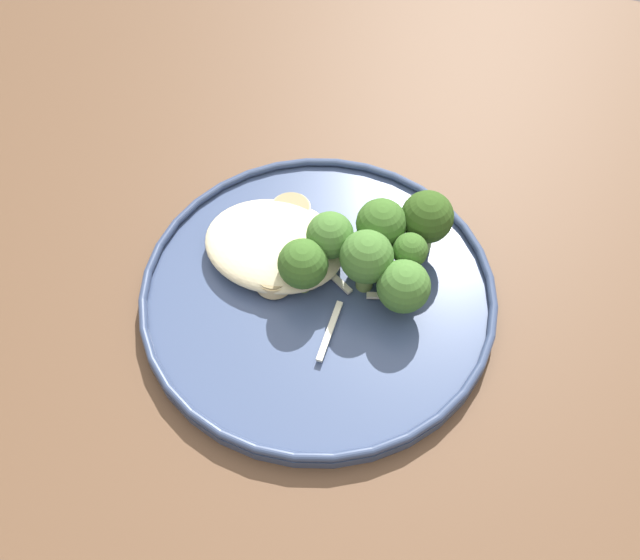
{
  "coord_description": "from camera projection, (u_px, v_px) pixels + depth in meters",
  "views": [
    {
      "loc": [
        -0.11,
        0.3,
        1.23
      ],
      "look_at": [
        -0.01,
        -0.0,
        0.76
      ],
      "focal_mm": 39.83,
      "sensor_mm": 36.0,
      "label": 1
    }
  ],
  "objects": [
    {
      "name": "broccoli_floret_center_pile",
      "position": [
        404.0,
        287.0,
        0.54
      ],
      "size": [
        0.04,
        0.04,
        0.05
      ],
      "color": "#7A994C",
      "rests_on": "dinner_plate"
    },
    {
      "name": "onion_sliver_long_sliver",
      "position": [
        330.0,
        331.0,
        0.55
      ],
      "size": [
        0.01,
        0.06,
        0.0
      ],
      "primitive_type": "cube",
      "rotation": [
        0.0,
        0.0,
        4.72
      ],
      "color": "silver",
      "rests_on": "dinner_plate"
    },
    {
      "name": "onion_sliver_curled_piece",
      "position": [
        330.0,
        273.0,
        0.58
      ],
      "size": [
        0.05,
        0.03,
        0.0
      ],
      "primitive_type": "cube",
      "rotation": [
        0.0,
        0.0,
        2.6
      ],
      "color": "silver",
      "rests_on": "dinner_plate"
    },
    {
      "name": "ground",
      "position": [
        312.0,
        532.0,
        1.2
      ],
      "size": [
        6.0,
        6.0,
        0.0
      ],
      "primitive_type": "plane",
      "color": "#47423D"
    },
    {
      "name": "seared_scallop_tiny_bay",
      "position": [
        291.0,
        212.0,
        0.61
      ],
      "size": [
        0.03,
        0.03,
        0.02
      ],
      "color": "#E5C689",
      "rests_on": "dinner_plate"
    },
    {
      "name": "broccoli_floret_front_edge",
      "position": [
        330.0,
        237.0,
        0.56
      ],
      "size": [
        0.04,
        0.04,
        0.06
      ],
      "color": "#89A356",
      "rests_on": "dinner_plate"
    },
    {
      "name": "noodle_bed",
      "position": [
        274.0,
        245.0,
        0.59
      ],
      "size": [
        0.12,
        0.09,
        0.03
      ],
      "color": "beige",
      "rests_on": "dinner_plate"
    },
    {
      "name": "seared_scallop_right_edge",
      "position": [
        325.0,
        252.0,
        0.59
      ],
      "size": [
        0.03,
        0.03,
        0.02
      ],
      "color": "#E5C689",
      "rests_on": "dinner_plate"
    },
    {
      "name": "broccoli_floret_split_head",
      "position": [
        427.0,
        219.0,
        0.57
      ],
      "size": [
        0.04,
        0.04,
        0.06
      ],
      "color": "#89A356",
      "rests_on": "dinner_plate"
    },
    {
      "name": "broccoli_floret_near_rim",
      "position": [
        307.0,
        263.0,
        0.55
      ],
      "size": [
        0.04,
        0.04,
        0.05
      ],
      "color": "#7A994C",
      "rests_on": "dinner_plate"
    },
    {
      "name": "wooden_dining_table",
      "position": [
        306.0,
        342.0,
        0.65
      ],
      "size": [
        1.4,
        1.0,
        0.74
      ],
      "color": "brown",
      "rests_on": "ground"
    },
    {
      "name": "seared_scallop_front_small",
      "position": [
        283.0,
        241.0,
        0.59
      ],
      "size": [
        0.02,
        0.02,
        0.02
      ],
      "color": "#DBB77A",
      "rests_on": "dinner_plate"
    },
    {
      "name": "seared_scallop_on_noodles",
      "position": [
        274.0,
        279.0,
        0.57
      ],
      "size": [
        0.03,
        0.03,
        0.01
      ],
      "color": "#E5C689",
      "rests_on": "dinner_plate"
    },
    {
      "name": "broccoli_floret_small_sprig",
      "position": [
        366.0,
        258.0,
        0.55
      ],
      "size": [
        0.04,
        0.04,
        0.06
      ],
      "color": "#7A994C",
      "rests_on": "dinner_plate"
    },
    {
      "name": "broccoli_floret_left_leaning",
      "position": [
        410.0,
        254.0,
        0.56
      ],
      "size": [
        0.03,
        0.03,
        0.05
      ],
      "color": "#7A994C",
      "rests_on": "dinner_plate"
    },
    {
      "name": "dinner_plate",
      "position": [
        320.0,
        288.0,
        0.58
      ],
      "size": [
        0.29,
        0.29,
        0.02
      ],
      "color": "#38476B",
      "rests_on": "wooden_dining_table"
    },
    {
      "name": "onion_sliver_pale_crescent",
      "position": [
        393.0,
        296.0,
        0.57
      ],
      "size": [
        0.04,
        0.02,
        0.0
      ],
      "primitive_type": "cube",
      "rotation": [
        0.0,
        0.0,
        0.28
      ],
      "color": "silver",
      "rests_on": "dinner_plate"
    },
    {
      "name": "seared_scallop_half_hidden",
      "position": [
        244.0,
        256.0,
        0.59
      ],
      "size": [
        0.03,
        0.03,
        0.01
      ],
      "color": "#E5C689",
      "rests_on": "dinner_plate"
    },
    {
      "name": "broccoli_floret_rear_charred",
      "position": [
        381.0,
        225.0,
        0.57
      ],
      "size": [
        0.04,
        0.04,
        0.06
      ],
      "color": "#7A994C",
      "rests_on": "dinner_plate"
    }
  ]
}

